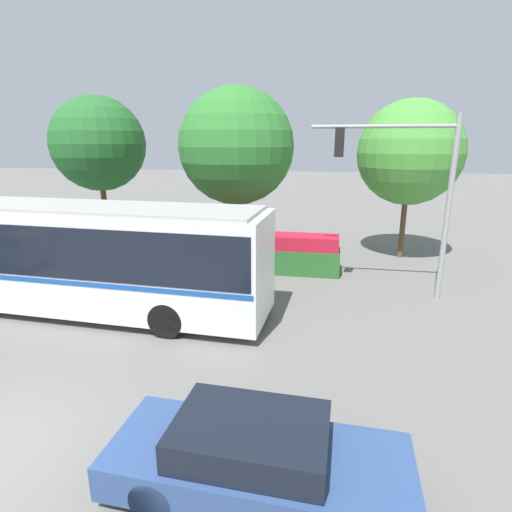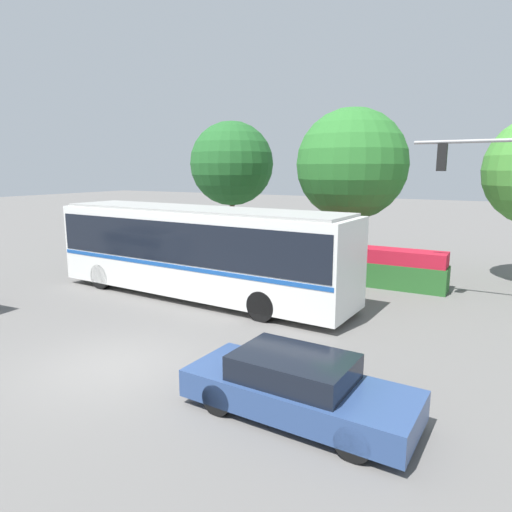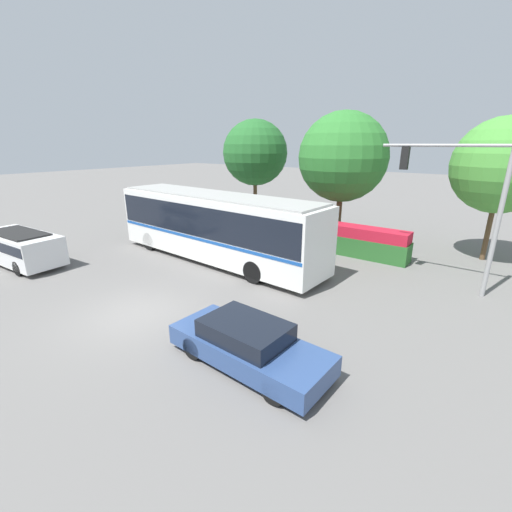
% 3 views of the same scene
% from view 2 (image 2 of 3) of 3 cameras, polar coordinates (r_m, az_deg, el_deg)
% --- Properties ---
extents(ground_plane, '(140.00, 140.00, 0.00)m').
position_cam_2_polar(ground_plane, '(12.11, -17.46, -12.91)').
color(ground_plane, slate).
extents(city_bus, '(12.25, 3.22, 3.38)m').
position_cam_2_polar(city_bus, '(17.15, -7.31, 1.15)').
color(city_bus, silver).
rests_on(city_bus, ground).
extents(sedan_foreground, '(4.63, 1.96, 1.23)m').
position_cam_2_polar(sedan_foreground, '(9.28, 5.18, -16.00)').
color(sedan_foreground, navy).
rests_on(sedan_foreground, ground).
extents(flowering_hedge, '(6.55, 1.15, 1.58)m').
position_cam_2_polar(flowering_hedge, '(19.73, 13.48, -1.19)').
color(flowering_hedge, '#286028').
rests_on(flowering_hedge, ground).
extents(street_tree_left, '(4.65, 4.65, 7.40)m').
position_cam_2_polar(street_tree_left, '(26.04, -3.06, 11.43)').
color(street_tree_left, brown).
rests_on(street_tree_left, ground).
extents(street_tree_centre, '(4.99, 4.99, 7.48)m').
position_cam_2_polar(street_tree_centre, '(21.38, 11.88, 11.11)').
color(street_tree_centre, brown).
rests_on(street_tree_centre, ground).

